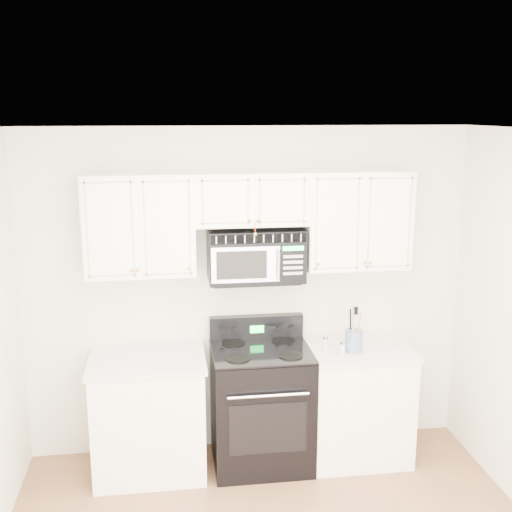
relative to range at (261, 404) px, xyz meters
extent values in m
cube|color=white|center=(-0.06, -1.44, 2.12)|extent=(3.50, 3.50, 0.01)
cube|color=beige|center=(-0.06, 0.31, 0.82)|extent=(3.50, 0.01, 2.60)
cube|color=white|center=(-0.86, 0.00, -0.04)|extent=(0.82, 0.63, 0.88)
cube|color=silver|center=(-0.86, 0.00, 0.42)|extent=(0.86, 0.65, 0.04)
cube|color=black|center=(-0.86, 0.04, -0.43)|extent=(0.82, 0.55, 0.10)
cube|color=white|center=(0.74, 0.00, -0.04)|extent=(0.82, 0.63, 0.88)
cube|color=silver|center=(0.74, 0.00, 0.42)|extent=(0.86, 0.65, 0.04)
cube|color=black|center=(0.74, 0.04, -0.43)|extent=(0.82, 0.55, 0.10)
cube|color=black|center=(0.00, -0.01, -0.02)|extent=(0.75, 0.64, 0.92)
cube|color=black|center=(0.00, -0.33, -0.03)|extent=(0.57, 0.01, 0.39)
cylinder|color=#B1B3C2|center=(0.00, -0.36, 0.24)|extent=(0.59, 0.02, 0.02)
cube|color=black|center=(0.00, -0.01, 0.44)|extent=(0.75, 0.64, 0.02)
cube|color=black|center=(0.00, 0.27, 0.53)|extent=(0.75, 0.08, 0.20)
cube|color=#06FF41|center=(0.00, 0.23, 0.53)|extent=(0.11, 0.00, 0.06)
cube|color=white|center=(-0.88, 0.15, 1.41)|extent=(0.80, 0.33, 0.75)
cube|color=white|center=(0.76, 0.15, 1.41)|extent=(0.80, 0.33, 0.75)
cube|color=white|center=(-0.06, 0.15, 1.59)|extent=(0.84, 0.33, 0.39)
sphere|color=#BC9845|center=(-0.90, -0.04, 1.12)|extent=(0.03, 0.03, 0.03)
sphere|color=#BC9845|center=(-0.54, -0.04, 1.12)|extent=(0.03, 0.03, 0.03)
sphere|color=#BC9845|center=(0.42, -0.04, 1.12)|extent=(0.03, 0.03, 0.03)
sphere|color=#BC9845|center=(0.78, -0.04, 1.12)|extent=(0.03, 0.03, 0.03)
sphere|color=#BC9845|center=(-0.09, -0.04, 1.46)|extent=(0.03, 0.03, 0.03)
sphere|color=#BC9845|center=(-0.03, -0.04, 1.46)|extent=(0.03, 0.03, 0.03)
cylinder|color=red|center=(-0.05, -0.04, 1.41)|extent=(0.01, 0.00, 0.10)
sphere|color=#BC9845|center=(-0.05, -0.04, 1.35)|extent=(0.03, 0.03, 0.03)
cube|color=black|center=(-0.02, 0.14, 1.16)|extent=(0.72, 0.36, 0.40)
cube|color=#AEAEAB|center=(-0.02, -0.04, 1.32)|extent=(0.70, 0.01, 0.07)
cube|color=#B4B2C2|center=(-0.12, -0.05, 1.13)|extent=(0.50, 0.01, 0.26)
cube|color=black|center=(-0.15, -0.05, 1.13)|extent=(0.37, 0.01, 0.21)
cube|color=black|center=(0.23, -0.05, 1.13)|extent=(0.20, 0.01, 0.26)
cube|color=#06FF41|center=(0.23, -0.06, 1.25)|extent=(0.16, 0.00, 0.03)
cylinder|color=#B1B3C2|center=(0.11, -0.08, 1.13)|extent=(0.02, 0.02, 0.23)
cylinder|color=slate|center=(0.70, -0.09, 0.52)|extent=(0.13, 0.13, 0.17)
cylinder|color=#946E51|center=(0.73, -0.09, 0.60)|extent=(0.01, 0.01, 0.29)
cylinder|color=black|center=(0.68, -0.06, 0.61)|extent=(0.01, 0.01, 0.31)
cylinder|color=#946E51|center=(0.68, -0.12, 0.62)|extent=(0.01, 0.01, 0.33)
cylinder|color=#B8B5C4|center=(0.50, 0.00, 0.48)|extent=(0.04, 0.04, 0.08)
cylinder|color=#B1B3C2|center=(0.50, 0.00, 0.53)|extent=(0.04, 0.04, 0.02)
cylinder|color=#B8B5C4|center=(0.59, -0.15, 0.48)|extent=(0.04, 0.04, 0.09)
cylinder|color=#B1B3C2|center=(0.59, -0.15, 0.53)|extent=(0.04, 0.04, 0.02)
camera|label=1|loc=(-0.68, -4.54, 2.23)|focal=45.00mm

